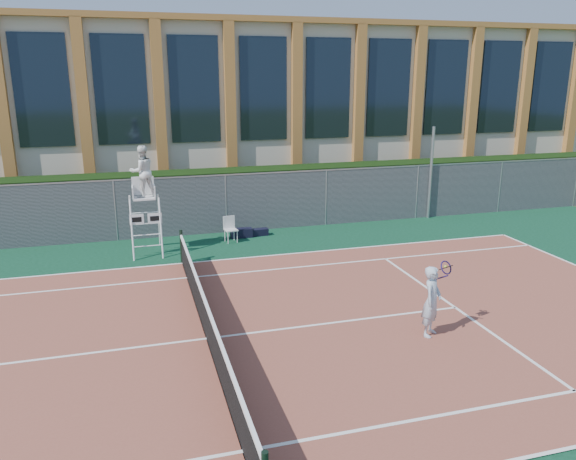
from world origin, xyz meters
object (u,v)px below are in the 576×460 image
object	(u,v)px
tennis_player	(432,301)
plastic_chair	(230,227)
umpire_chair	(142,174)
steel_pole	(431,173)

from	to	relation	value
tennis_player	plastic_chair	bearing A→B (deg)	109.28
umpire_chair	tennis_player	size ratio (longest dim) A/B	2.19
umpire_chair	plastic_chair	world-z (taller)	umpire_chair
umpire_chair	plastic_chair	xyz separation A→B (m)	(2.93, 0.50, -2.12)
tennis_player	steel_pole	bearing A→B (deg)	60.71
steel_pole	umpire_chair	world-z (taller)	steel_pole
plastic_chair	umpire_chair	bearing A→B (deg)	-170.25
plastic_chair	tennis_player	world-z (taller)	tennis_player
plastic_chair	tennis_player	distance (m)	9.28
umpire_chair	tennis_player	bearing A→B (deg)	-54.01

